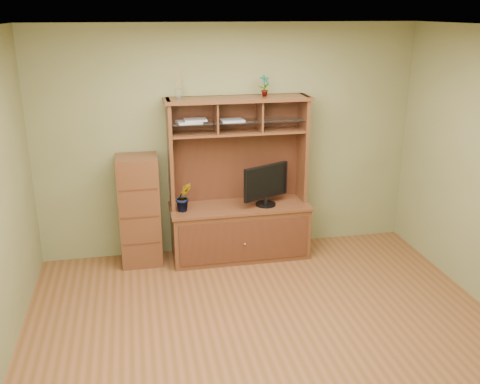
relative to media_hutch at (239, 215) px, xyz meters
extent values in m
cube|color=brown|center=(-0.07, -1.73, -0.53)|extent=(4.50, 4.00, 0.02)
cube|color=white|center=(-0.07, -1.73, 2.19)|extent=(4.50, 4.00, 0.02)
cube|color=olive|center=(-0.07, 0.28, 0.83)|extent=(4.50, 0.02, 2.70)
cube|color=olive|center=(-0.07, -3.74, 0.83)|extent=(4.50, 0.02, 2.70)
cube|color=#4C2915|center=(0.00, -0.02, -0.21)|extent=(1.60, 0.55, 0.62)
cube|color=#38190F|center=(0.00, -0.30, -0.21)|extent=(1.50, 0.01, 0.50)
sphere|color=silver|center=(0.00, -0.32, -0.24)|extent=(0.02, 0.02, 0.02)
cube|color=#4C2915|center=(0.00, -0.02, 0.11)|extent=(1.64, 0.59, 0.03)
cube|color=#4C2915|center=(-0.78, 0.08, 0.75)|extent=(0.04, 0.35, 1.25)
cube|color=#4C2915|center=(0.78, 0.08, 0.75)|extent=(0.04, 0.35, 1.25)
cube|color=#38190F|center=(0.00, 0.24, 0.75)|extent=(1.52, 0.02, 1.25)
cube|color=#4C2915|center=(0.00, 0.08, 1.36)|extent=(1.66, 0.40, 0.04)
cube|color=#4C2915|center=(0.00, 0.08, 0.98)|extent=(1.52, 0.32, 0.02)
cube|color=#4C2915|center=(-0.25, 0.08, 1.16)|extent=(0.02, 0.31, 0.35)
cube|color=#4C2915|center=(0.25, 0.08, 1.16)|extent=(0.02, 0.31, 0.35)
cube|color=silver|center=(0.00, 0.07, 1.11)|extent=(1.50, 0.27, 0.01)
cylinder|color=black|center=(0.30, -0.08, 0.14)|extent=(0.24, 0.24, 0.02)
cylinder|color=black|center=(0.30, -0.08, 0.19)|extent=(0.05, 0.05, 0.08)
cube|color=black|center=(0.30, -0.08, 0.41)|extent=(0.58, 0.30, 0.40)
imported|color=#276121|center=(-0.66, -0.08, 0.30)|extent=(0.21, 0.17, 0.34)
imported|color=#346021|center=(0.30, 0.08, 1.50)|extent=(0.15, 0.12, 0.24)
cylinder|color=silver|center=(-0.66, 0.08, 1.43)|extent=(0.06, 0.06, 0.11)
cylinder|color=#987D4C|center=(-0.66, 0.08, 1.59)|extent=(0.04, 0.04, 0.20)
cube|color=silver|center=(-0.56, 0.08, 1.12)|extent=(0.29, 0.24, 0.02)
cube|color=silver|center=(-0.49, 0.08, 1.14)|extent=(0.25, 0.19, 0.02)
cube|color=silver|center=(-0.07, 0.08, 1.12)|extent=(0.27, 0.22, 0.02)
cube|color=#4C2915|center=(-1.16, 0.04, 0.12)|extent=(0.46, 0.41, 1.29)
cube|color=#38190F|center=(-1.16, -0.16, -0.20)|extent=(0.42, 0.01, 0.02)
cube|color=#38190F|center=(-1.16, -0.16, 0.12)|extent=(0.42, 0.01, 0.01)
cube|color=#38190F|center=(-1.16, -0.16, 0.44)|extent=(0.42, 0.01, 0.01)
camera|label=1|loc=(-1.17, -5.79, 2.31)|focal=40.00mm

